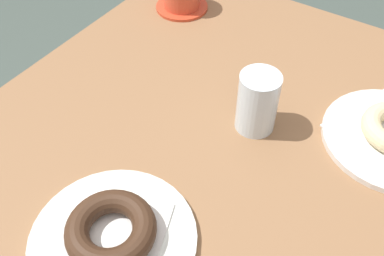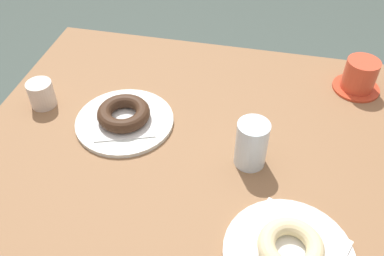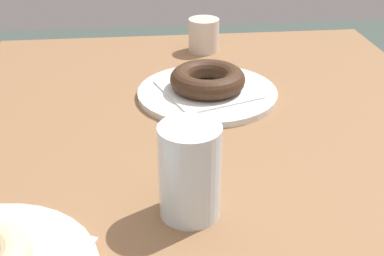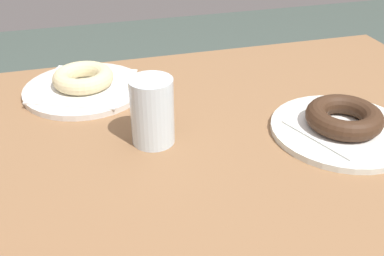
# 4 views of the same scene
# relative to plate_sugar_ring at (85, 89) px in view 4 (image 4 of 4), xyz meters

# --- Properties ---
(table) EXTENTS (1.05, 0.80, 0.74)m
(table) POSITION_rel_plate_sugar_ring_xyz_m (0.21, -0.26, -0.13)
(table) COLOR #896140
(table) RESTS_ON ground_plane
(plate_sugar_ring) EXTENTS (0.24, 0.24, 0.01)m
(plate_sugar_ring) POSITION_rel_plate_sugar_ring_xyz_m (0.00, 0.00, 0.00)
(plate_sugar_ring) COLOR silver
(plate_sugar_ring) RESTS_ON table
(napkin_sugar_ring) EXTENTS (0.23, 0.23, 0.00)m
(napkin_sugar_ring) POSITION_rel_plate_sugar_ring_xyz_m (0.00, 0.00, 0.01)
(napkin_sugar_ring) COLOR white
(napkin_sugar_ring) RESTS_ON plate_sugar_ring
(donut_sugar_ring) EXTENTS (0.12, 0.12, 0.03)m
(donut_sugar_ring) POSITION_rel_plate_sugar_ring_xyz_m (0.00, 0.00, 0.02)
(donut_sugar_ring) COLOR beige
(donut_sugar_ring) RESTS_ON napkin_sugar_ring
(plate_chocolate_ring) EXTENTS (0.23, 0.23, 0.01)m
(plate_chocolate_ring) POSITION_rel_plate_sugar_ring_xyz_m (0.40, -0.27, -0.00)
(plate_chocolate_ring) COLOR silver
(plate_chocolate_ring) RESTS_ON table
(napkin_chocolate_ring) EXTENTS (0.18, 0.18, 0.00)m
(napkin_chocolate_ring) POSITION_rel_plate_sugar_ring_xyz_m (0.40, -0.27, 0.01)
(napkin_chocolate_ring) COLOR white
(napkin_chocolate_ring) RESTS_ON plate_chocolate_ring
(donut_chocolate_ring) EXTENTS (0.13, 0.13, 0.03)m
(donut_chocolate_ring) POSITION_rel_plate_sugar_ring_xyz_m (0.40, -0.27, 0.02)
(donut_chocolate_ring) COLOR #3B2517
(donut_chocolate_ring) RESTS_ON napkin_chocolate_ring
(water_glass) EXTENTS (0.07, 0.07, 0.11)m
(water_glass) POSITION_rel_plate_sugar_ring_xyz_m (0.10, -0.21, 0.05)
(water_glass) COLOR silver
(water_glass) RESTS_ON table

